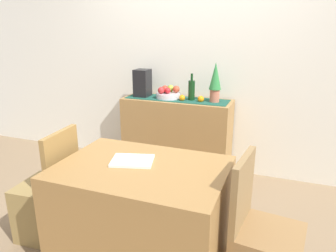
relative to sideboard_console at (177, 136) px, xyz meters
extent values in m
cube|color=#836C51|center=(0.14, -0.92, -0.44)|extent=(6.40, 6.40, 0.02)
cube|color=silver|center=(0.14, 0.26, 0.92)|extent=(6.40, 0.06, 2.70)
cube|color=olive|center=(0.00, 0.00, 0.00)|extent=(1.21, 0.42, 0.87)
cube|color=#184A3C|center=(0.00, 0.00, 0.44)|extent=(1.14, 0.32, 0.01)
cylinder|color=silver|center=(-0.10, 0.00, 0.47)|extent=(0.27, 0.27, 0.06)
sphere|color=red|center=(-0.10, -0.03, 0.53)|extent=(0.07, 0.07, 0.07)
sphere|color=#A63F27|center=(-0.03, 0.05, 0.54)|extent=(0.08, 0.08, 0.08)
sphere|color=#B33524|center=(-0.15, 0.01, 0.54)|extent=(0.08, 0.08, 0.08)
sphere|color=#87A530|center=(-0.11, 0.08, 0.53)|extent=(0.08, 0.08, 0.08)
sphere|color=#B0292A|center=(-0.16, -0.07, 0.53)|extent=(0.07, 0.07, 0.07)
cylinder|color=#113415|center=(0.17, 0.00, 0.54)|extent=(0.07, 0.07, 0.22)
cylinder|color=#113415|center=(0.17, 0.00, 0.69)|extent=(0.03, 0.03, 0.08)
cube|color=black|center=(-0.42, 0.00, 0.59)|extent=(0.16, 0.18, 0.31)
cylinder|color=#B2664F|center=(0.42, 0.00, 0.50)|extent=(0.10, 0.10, 0.14)
cone|color=#2C7A3C|center=(0.42, 0.00, 0.71)|extent=(0.13, 0.13, 0.28)
sphere|color=orange|center=(0.28, -0.04, 0.47)|extent=(0.07, 0.07, 0.07)
sphere|color=orange|center=(0.08, -0.06, 0.47)|extent=(0.07, 0.07, 0.07)
cube|color=olive|center=(0.27, -1.49, -0.06)|extent=(1.13, 0.80, 0.74)
cube|color=white|center=(0.18, -1.45, 0.32)|extent=(0.33, 0.28, 0.02)
cube|color=olive|center=(-0.58, -1.49, -0.21)|extent=(0.43, 0.43, 0.45)
cube|color=olive|center=(-0.40, -1.48, 0.24)|extent=(0.07, 0.40, 0.45)
cube|color=olive|center=(0.93, -1.47, 0.24)|extent=(0.09, 0.40, 0.45)
camera|label=1|loc=(1.11, -3.22, 1.19)|focal=33.63mm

